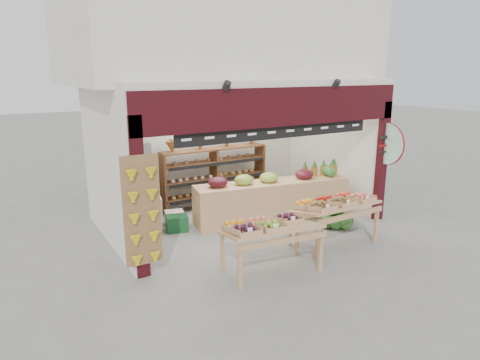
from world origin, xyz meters
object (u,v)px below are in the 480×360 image
back_shelving (214,164)px  watermelon_pile (336,217)px  cardboard_stack (162,218)px  display_table_left (265,228)px  mid_counter (272,199)px  refrigerator (134,181)px  display_table_right (335,204)px

back_shelving → watermelon_pile: 3.23m
back_shelving → cardboard_stack: 2.16m
back_shelving → cardboard_stack: size_ratio=2.48×
display_table_left → watermelon_pile: 2.77m
mid_counter → watermelon_pile: size_ratio=4.77×
cardboard_stack → watermelon_pile: cardboard_stack is taller
back_shelving → cardboard_stack: back_shelving is taller
back_shelving → cardboard_stack: (-1.76, -0.99, -0.78)m
display_table_left → mid_counter: bearing=52.5°
mid_counter → back_shelving: bearing=111.3°
back_shelving → refrigerator: 2.01m
mid_counter → display_table_right: 1.81m
back_shelving → mid_counter: bearing=-68.7°
cardboard_stack → mid_counter: size_ratio=0.31×
cardboard_stack → watermelon_pile: (3.33, -1.70, -0.06)m
mid_counter → display_table_left: (-1.58, -2.06, 0.29)m
display_table_left → display_table_right: display_table_right is taller
back_shelving → watermelon_pile: bearing=-59.7°
watermelon_pile → cardboard_stack: bearing=152.9°
refrigerator → display_table_right: refrigerator is taller
refrigerator → watermelon_pile: (3.58, -2.70, -0.69)m
mid_counter → display_table_right: size_ratio=2.22×
watermelon_pile → display_table_left: bearing=-158.6°
mid_counter → watermelon_pile: mid_counter is taller
cardboard_stack → watermelon_pile: 3.74m
back_shelving → refrigerator: refrigerator is taller
back_shelving → display_table_right: (0.85, -3.39, -0.24)m
cardboard_stack → mid_counter: mid_counter is taller
refrigerator → mid_counter: 3.12m
cardboard_stack → refrigerator: bearing=103.8°
mid_counter → display_table_right: bearing=-83.0°
back_shelving → mid_counter: back_shelving is taller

